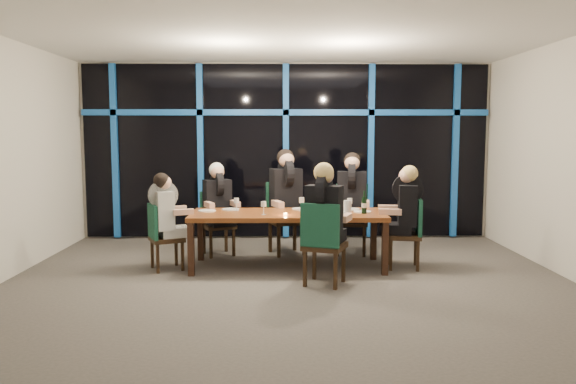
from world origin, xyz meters
name	(u,v)px	position (x,y,z in m)	size (l,w,h in m)	color
room	(289,115)	(0.00, 0.00, 2.02)	(7.04, 7.00, 3.02)	#59534E
window_wall	(286,148)	(0.01, 2.93, 1.55)	(6.86, 0.43, 2.94)	black
dining_table	(288,218)	(0.00, 0.80, 0.68)	(2.60, 1.00, 0.75)	brown
chair_far_left	(217,219)	(-1.06, 1.66, 0.53)	(0.58, 0.58, 0.94)	black
chair_far_mid	(285,214)	(-0.03, 1.73, 0.60)	(0.63, 0.63, 1.07)	black
chair_far_right	(352,215)	(0.98, 1.71, 0.58)	(0.55, 0.55, 1.04)	black
chair_end_left	(161,233)	(-1.69, 0.67, 0.49)	(0.55, 0.55, 0.88)	black
chair_end_right	(410,229)	(1.64, 0.72, 0.53)	(0.50, 0.50, 0.95)	black
chair_near_mid	(323,240)	(0.40, -0.15, 0.56)	(0.60, 0.60, 1.00)	black
diner_far_left	(218,195)	(-1.02, 1.59, 0.90)	(0.59, 0.65, 0.92)	black
diner_far_mid	(287,186)	(0.00, 1.65, 1.02)	(0.65, 0.73, 1.05)	black
diner_far_right	(352,188)	(0.97, 1.63, 0.99)	(0.56, 0.68, 1.01)	black
diner_end_left	(166,207)	(-1.62, 0.70, 0.85)	(0.61, 0.56, 0.86)	black
diner_end_right	(405,201)	(1.56, 0.73, 0.91)	(0.62, 0.51, 0.92)	black
diner_near_mid	(325,206)	(0.43, -0.07, 0.96)	(0.61, 0.69, 0.98)	black
plate_far_left	(230,209)	(-0.79, 1.07, 0.76)	(0.24, 0.24, 0.01)	white
plate_far_mid	(300,209)	(0.18, 1.11, 0.76)	(0.24, 0.24, 0.01)	white
plate_far_right	(351,209)	(0.89, 1.07, 0.76)	(0.24, 0.24, 0.01)	white
plate_end_left	(207,211)	(-1.11, 0.94, 0.76)	(0.24, 0.24, 0.01)	white
plate_end_right	(362,212)	(1.01, 0.82, 0.76)	(0.24, 0.24, 0.01)	white
plate_near_mid	(337,216)	(0.63, 0.45, 0.76)	(0.24, 0.24, 0.01)	white
wine_bottle	(364,205)	(1.01, 0.69, 0.87)	(0.07, 0.07, 0.30)	black
water_pitcher	(347,208)	(0.77, 0.58, 0.84)	(0.12, 0.10, 0.19)	silver
tea_light	(285,214)	(-0.03, 0.57, 0.76)	(0.05, 0.05, 0.03)	#FF9B4C
wine_glass_a	(264,205)	(-0.32, 0.61, 0.88)	(0.07, 0.07, 0.18)	silver
wine_glass_b	(302,201)	(0.19, 0.94, 0.89)	(0.07, 0.07, 0.19)	silver
wine_glass_c	(325,204)	(0.49, 0.69, 0.88)	(0.07, 0.07, 0.18)	silver
wine_glass_d	(236,201)	(-0.71, 0.99, 0.88)	(0.07, 0.07, 0.18)	white
wine_glass_e	(350,202)	(0.85, 0.89, 0.88)	(0.07, 0.07, 0.18)	white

